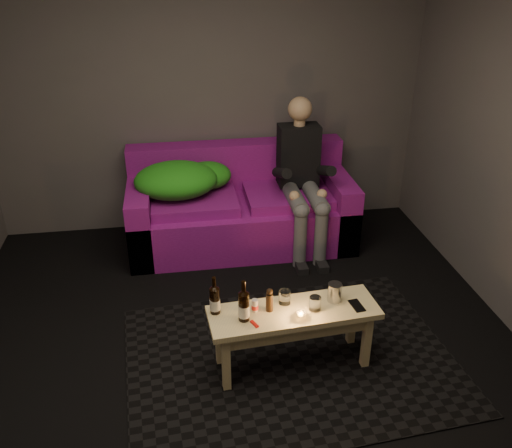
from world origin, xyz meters
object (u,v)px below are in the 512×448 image
(beer_bottle_a, at_px, (215,300))
(steel_cup, at_px, (335,292))
(person, at_px, (302,174))
(beer_bottle_b, at_px, (244,306))
(coffee_table, at_px, (293,320))
(sofa, at_px, (240,209))

(beer_bottle_a, height_order, steel_cup, beer_bottle_a)
(person, distance_m, steel_cup, 1.57)
(beer_bottle_a, xyz_separation_m, beer_bottle_b, (0.17, -0.10, 0.01))
(coffee_table, distance_m, beer_bottle_b, 0.38)
(sofa, height_order, beer_bottle_b, sofa)
(beer_bottle_b, bearing_deg, sofa, 83.31)
(sofa, height_order, person, person)
(beer_bottle_b, distance_m, steel_cup, 0.62)
(sofa, bearing_deg, coffee_table, -86.40)
(beer_bottle_b, xyz_separation_m, steel_cup, (0.61, 0.11, -0.04))
(coffee_table, xyz_separation_m, beer_bottle_b, (-0.33, -0.05, 0.18))
(sofa, height_order, coffee_table, sofa)
(beer_bottle_b, bearing_deg, steel_cup, 10.21)
(person, height_order, beer_bottle_b, person)
(sofa, distance_m, steel_cup, 1.78)
(steel_cup, bearing_deg, beer_bottle_b, -169.79)
(beer_bottle_b, height_order, steel_cup, beer_bottle_b)
(coffee_table, bearing_deg, beer_bottle_a, 174.00)
(person, relative_size, beer_bottle_a, 5.16)
(beer_bottle_a, bearing_deg, coffee_table, -6.00)
(person, relative_size, steel_cup, 10.70)
(sofa, height_order, steel_cup, sofa)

